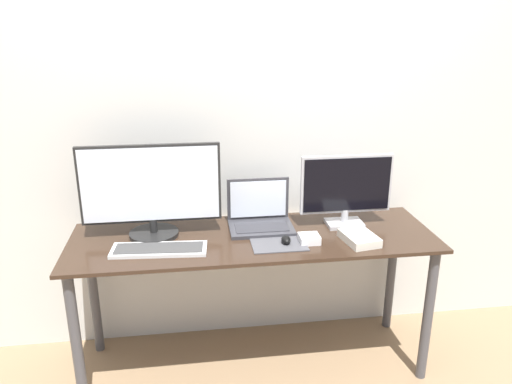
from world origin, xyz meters
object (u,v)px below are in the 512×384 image
object	(u,v)px
monitor_left	(151,191)
monitor_right	(346,189)
mouse	(286,240)
power_brick	(309,239)
keyboard	(159,249)
laptop	(260,216)
book	(359,238)

from	to	relation	value
monitor_left	monitor_right	size ratio (longest dim) A/B	1.42
mouse	monitor_left	bearing A→B (deg)	163.35
power_brick	monitor_left	bearing A→B (deg)	166.03
mouse	keyboard	bearing A→B (deg)	179.72
mouse	laptop	bearing A→B (deg)	111.51
monitor_left	laptop	world-z (taller)	monitor_left
monitor_left	laptop	distance (m)	0.56
monitor_right	mouse	bearing A→B (deg)	-151.42
monitor_left	power_brick	distance (m)	0.78
keyboard	power_brick	size ratio (longest dim) A/B	4.66
monitor_right	power_brick	size ratio (longest dim) A/B	4.92
laptop	monitor_left	bearing A→B (deg)	-175.22
monitor_right	book	size ratio (longest dim) A/B	2.19
monitor_left	power_brick	size ratio (longest dim) A/B	7.00
monitor_right	laptop	world-z (taller)	monitor_right
mouse	power_brick	xyz separation A→B (m)	(0.11, 0.00, -0.00)
book	monitor_left	bearing A→B (deg)	167.78
monitor_right	mouse	xyz separation A→B (m)	(-0.34, -0.19, -0.17)
monitor_right	laptop	size ratio (longest dim) A/B	1.46
monitor_left	keyboard	bearing A→B (deg)	-79.84
book	power_brick	xyz separation A→B (m)	(-0.24, 0.03, -0.00)
power_brick	monitor_right	bearing A→B (deg)	38.63
keyboard	mouse	world-z (taller)	mouse
monitor_left	keyboard	xyz separation A→B (m)	(0.03, -0.18, -0.22)
mouse	book	bearing A→B (deg)	-3.99
laptop	book	world-z (taller)	laptop
monitor_right	monitor_left	bearing A→B (deg)	-179.99
book	monitor_right	bearing A→B (deg)	92.21
mouse	monitor_right	bearing A→B (deg)	28.58
laptop	mouse	size ratio (longest dim) A/B	4.59
monitor_right	power_brick	distance (m)	0.34
laptop	book	xyz separation A→B (m)	(0.44, -0.25, -0.04)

